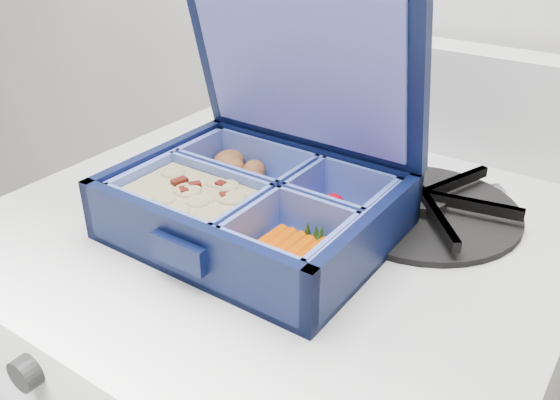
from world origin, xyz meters
The scene contains 4 objects.
bento_box centered at (0.03, 1.65, 0.86)m, with size 0.25×0.20×0.06m, color #0A1238, non-canonical shape.
burner_grate centered at (0.15, 1.78, 0.84)m, with size 0.20×0.20×0.03m, color black.
burner_grate_rear centered at (-0.06, 1.82, 0.84)m, with size 0.19×0.19×0.02m, color black.
fork centered at (0.13, 1.80, 0.83)m, with size 0.02×0.18×0.01m, color #9A9BB1, non-canonical shape.
Camera 1 is at (0.33, 1.26, 1.13)m, focal length 38.00 mm.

